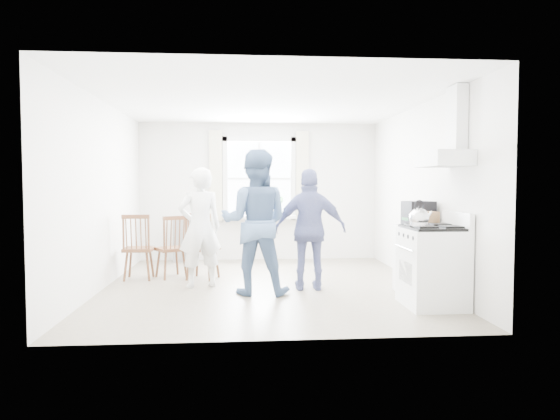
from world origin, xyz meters
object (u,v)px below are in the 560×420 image
object	(u,v)px
gas_stove	(433,266)
stereo_stack	(418,213)
low_cabinet	(418,260)
person_mid	(255,222)
person_right	(310,229)
windsor_chair_c	(174,240)
windsor_chair_b	(200,239)
person_left	(200,228)
windsor_chair_a	(137,240)

from	to	relation	value
gas_stove	stereo_stack	xyz separation A→B (m)	(0.09, 0.76, 0.58)
low_cabinet	person_mid	size ratio (longest dim) A/B	0.47
stereo_stack	person_right	size ratio (longest dim) A/B	0.24
windsor_chair_c	person_right	xyz separation A→B (m)	(1.97, -0.95, 0.23)
gas_stove	low_cabinet	xyz separation A→B (m)	(0.07, 0.70, -0.03)
windsor_chair_b	person_mid	world-z (taller)	person_mid
stereo_stack	person_left	size ratio (longest dim) A/B	0.24
stereo_stack	windsor_chair_b	bearing A→B (deg)	160.47
low_cabinet	windsor_chair_b	xyz separation A→B (m)	(-2.95, 1.12, 0.17)
gas_stove	person_left	bearing A→B (deg)	154.85
windsor_chair_c	person_right	bearing A→B (deg)	-25.84
windsor_chair_c	gas_stove	bearing A→B (deg)	-31.31
stereo_stack	windsor_chair_a	size ratio (longest dim) A/B	0.39
person_right	person_mid	bearing A→B (deg)	18.24
windsor_chair_a	person_left	world-z (taller)	person_left
person_right	windsor_chair_b	bearing A→B (deg)	-22.99
windsor_chair_a	person_left	size ratio (longest dim) A/B	0.60
gas_stove	stereo_stack	bearing A→B (deg)	82.94
windsor_chair_a	windsor_chair_b	bearing A→B (deg)	-3.56
windsor_chair_b	person_mid	xyz separation A→B (m)	(0.80, -0.98, 0.33)
low_cabinet	windsor_chair_a	bearing A→B (deg)	163.13
gas_stove	stereo_stack	size ratio (longest dim) A/B	2.84
person_right	person_left	bearing A→B (deg)	-7.28
gas_stove	windsor_chair_b	xyz separation A→B (m)	(-2.88, 1.82, 0.14)
stereo_stack	gas_stove	bearing A→B (deg)	-97.06
low_cabinet	stereo_stack	xyz separation A→B (m)	(0.03, 0.06, 0.61)
low_cabinet	person_right	distance (m)	1.48
gas_stove	windsor_chair_b	bearing A→B (deg)	147.70
windsor_chair_b	windsor_chair_c	distance (m)	0.45
gas_stove	windsor_chair_c	bearing A→B (deg)	148.69
gas_stove	person_mid	xyz separation A→B (m)	(-2.07, 0.84, 0.46)
windsor_chair_c	person_left	world-z (taller)	person_left
low_cabinet	person_right	bearing A→B (deg)	166.04
low_cabinet	windsor_chair_c	distance (m)	3.60
windsor_chair_a	low_cabinet	bearing A→B (deg)	-16.87
windsor_chair_a	windsor_chair_b	distance (m)	0.94
gas_stove	low_cabinet	size ratio (longest dim) A/B	1.24
windsor_chair_a	person_right	distance (m)	2.64
stereo_stack	person_left	world-z (taller)	person_left
low_cabinet	windsor_chair_b	distance (m)	3.16
windsor_chair_b	person_right	distance (m)	1.76
gas_stove	windsor_chair_c	world-z (taller)	gas_stove
gas_stove	low_cabinet	bearing A→B (deg)	84.32
person_left	windsor_chair_b	bearing A→B (deg)	-102.73
stereo_stack	windsor_chair_c	distance (m)	3.63
person_left	stereo_stack	bearing A→B (deg)	151.06
windsor_chair_b	person_right	world-z (taller)	person_right
gas_stove	person_mid	size ratio (longest dim) A/B	0.59
person_left	person_right	distance (m)	1.54
windsor_chair_c	person_mid	size ratio (longest dim) A/B	0.51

